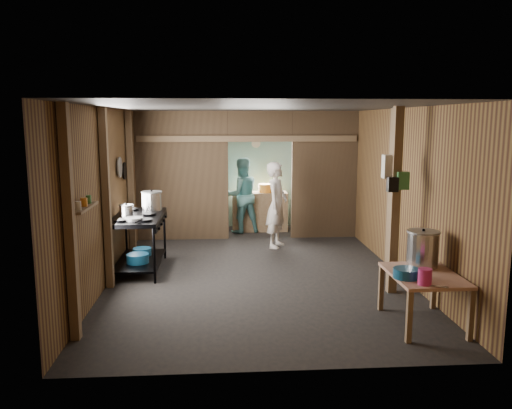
{
  "coord_description": "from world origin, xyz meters",
  "views": [
    {
      "loc": [
        -0.55,
        -8.09,
        2.41
      ],
      "look_at": [
        0.0,
        -0.2,
        1.1
      ],
      "focal_mm": 35.69,
      "sensor_mm": 36.0,
      "label": 1
    }
  ],
  "objects": [
    {
      "name": "floor",
      "position": [
        0.0,
        0.0,
        0.0
      ],
      "size": [
        4.5,
        7.0,
        0.0
      ],
      "primitive_type": "cube",
      "color": "black",
      "rests_on": "ground"
    },
    {
      "name": "ceiling",
      "position": [
        0.0,
        0.0,
        2.6
      ],
      "size": [
        4.5,
        7.0,
        0.0
      ],
      "primitive_type": "cube",
      "color": "#302E2C",
      "rests_on": "ground"
    },
    {
      "name": "wall_back",
      "position": [
        0.0,
        3.5,
        1.3
      ],
      "size": [
        4.5,
        0.0,
        2.6
      ],
      "primitive_type": "cube",
      "color": "brown",
      "rests_on": "ground"
    },
    {
      "name": "wall_front",
      "position": [
        0.0,
        -3.5,
        1.3
      ],
      "size": [
        4.5,
        0.0,
        2.6
      ],
      "primitive_type": "cube",
      "color": "brown",
      "rests_on": "ground"
    },
    {
      "name": "wall_left",
      "position": [
        -2.25,
        0.0,
        1.3
      ],
      "size": [
        0.0,
        7.0,
        2.6
      ],
      "primitive_type": "cube",
      "color": "brown",
      "rests_on": "ground"
    },
    {
      "name": "wall_right",
      "position": [
        2.25,
        0.0,
        1.3
      ],
      "size": [
        0.0,
        7.0,
        2.6
      ],
      "primitive_type": "cube",
      "color": "brown",
      "rests_on": "ground"
    },
    {
      "name": "partition_left",
      "position": [
        -1.32,
        2.2,
        1.3
      ],
      "size": [
        1.85,
        0.1,
        2.6
      ],
      "primitive_type": "cube",
      "color": "brown",
      "rests_on": "floor"
    },
    {
      "name": "partition_right",
      "position": [
        1.57,
        2.2,
        1.3
      ],
      "size": [
        1.35,
        0.1,
        2.6
      ],
      "primitive_type": "cube",
      "color": "brown",
      "rests_on": "floor"
    },
    {
      "name": "partition_header",
      "position": [
        0.25,
        2.2,
        2.3
      ],
      "size": [
        1.3,
        0.1,
        0.6
      ],
      "primitive_type": "cube",
      "color": "brown",
      "rests_on": "wall_back"
    },
    {
      "name": "turquoise_panel",
      "position": [
        0.0,
        3.44,
        1.25
      ],
      "size": [
        4.4,
        0.06,
        2.5
      ],
      "primitive_type": "cube",
      "color": "#7EACA4",
      "rests_on": "wall_back"
    },
    {
      "name": "back_counter",
      "position": [
        0.3,
        2.95,
        0.42
      ],
      "size": [
        1.2,
        0.5,
        0.85
      ],
      "primitive_type": "cube",
      "color": "#776547",
      "rests_on": "floor"
    },
    {
      "name": "wall_clock",
      "position": [
        0.25,
        3.4,
        1.9
      ],
      "size": [
        0.2,
        0.03,
        0.2
      ],
      "primitive_type": "cylinder",
      "rotation": [
        1.57,
        0.0,
        0.0
      ],
      "color": "beige",
      "rests_on": "wall_back"
    },
    {
      "name": "post_left_a",
      "position": [
        -2.18,
        -2.6,
        1.3
      ],
      "size": [
        0.1,
        0.12,
        2.6
      ],
      "primitive_type": "cube",
      "color": "#776547",
      "rests_on": "floor"
    },
    {
      "name": "post_left_b",
      "position": [
        -2.18,
        -0.8,
        1.3
      ],
      "size": [
        0.1,
        0.12,
        2.6
      ],
      "primitive_type": "cube",
      "color": "#776547",
      "rests_on": "floor"
    },
    {
      "name": "post_left_c",
      "position": [
        -2.18,
        1.2,
        1.3
      ],
      "size": [
        0.1,
        0.12,
        2.6
      ],
      "primitive_type": "cube",
      "color": "#776547",
      "rests_on": "floor"
    },
    {
      "name": "post_right",
      "position": [
        2.18,
        -0.2,
        1.3
      ],
      "size": [
        0.1,
        0.12,
        2.6
      ],
      "primitive_type": "cube",
      "color": "#776547",
      "rests_on": "floor"
    },
    {
      "name": "post_free",
      "position": [
        1.85,
        -1.3,
        1.3
      ],
      "size": [
        0.12,
        0.12,
        2.6
      ],
      "primitive_type": "cube",
      "color": "#776547",
      "rests_on": "floor"
    },
    {
      "name": "cross_beam",
      "position": [
        0.0,
        2.15,
        2.05
      ],
      "size": [
        4.4,
        0.12,
        0.12
      ],
      "primitive_type": "cube",
      "color": "#776547",
      "rests_on": "wall_left"
    },
    {
      "name": "pan_lid_big",
      "position": [
        -2.21,
        0.4,
        1.65
      ],
      "size": [
        0.03,
        0.34,
        0.34
      ],
      "primitive_type": "cylinder",
      "rotation": [
        0.0,
        1.57,
        0.0
      ],
      "color": "gray",
      "rests_on": "wall_left"
    },
    {
      "name": "pan_lid_small",
      "position": [
        -2.21,
        0.8,
        1.55
      ],
      "size": [
        0.03,
        0.3,
        0.3
      ],
      "primitive_type": "cylinder",
      "rotation": [
        0.0,
        1.57,
        0.0
      ],
      "color": "black",
      "rests_on": "wall_left"
    },
    {
      "name": "wall_shelf",
      "position": [
        -2.15,
        -2.1,
        1.4
      ],
      "size": [
        0.14,
        0.8,
        0.03
      ],
      "primitive_type": "cube",
      "color": "#776547",
      "rests_on": "wall_left"
    },
    {
      "name": "jar_white",
      "position": [
        -2.15,
        -2.35,
        1.47
      ],
      "size": [
        0.07,
        0.07,
        0.1
      ],
      "primitive_type": "cylinder",
      "color": "beige",
      "rests_on": "wall_shelf"
    },
    {
      "name": "jar_yellow",
      "position": [
        -2.15,
        -2.1,
        1.47
      ],
      "size": [
        0.08,
        0.08,
        0.1
      ],
      "primitive_type": "cylinder",
      "color": "orange",
      "rests_on": "wall_shelf"
    },
    {
      "name": "jar_green",
      "position": [
        -2.15,
        -1.88,
        1.47
      ],
      "size": [
        0.06,
        0.06,
        0.1
      ],
      "primitive_type": "cylinder",
      "color": "#367B3E",
      "rests_on": "wall_shelf"
    },
    {
      "name": "bag_white",
      "position": [
        1.8,
        -1.22,
        1.78
      ],
      "size": [
        0.22,
        0.15,
        0.32
      ],
      "primitive_type": "cube",
      "color": "beige",
      "rests_on": "post_free"
    },
    {
      "name": "bag_green",
      "position": [
        1.92,
        -1.36,
        1.6
      ],
      "size": [
        0.16,
        0.12,
        0.24
      ],
      "primitive_type": "cube",
      "color": "#367B3E",
      "rests_on": "post_free"
    },
    {
      "name": "bag_black",
      "position": [
        1.78,
        -1.38,
        1.55
      ],
      "size": [
        0.14,
        0.1,
        0.2
      ],
      "primitive_type": "cube",
      "color": "black",
      "rests_on": "post_free"
    },
    {
      "name": "gas_range",
      "position": [
        -1.88,
        0.02,
        0.45
      ],
      "size": [
        0.79,
        1.54,
        0.91
      ],
      "primitive_type": null,
      "color": "black",
      "rests_on": "floor"
    },
    {
      "name": "prep_table",
      "position": [
        1.83,
        -2.47,
        0.31
      ],
      "size": [
        0.77,
        1.06,
        0.63
      ],
      "primitive_type": null,
      "color": "tan",
      "rests_on": "floor"
    },
    {
      "name": "stove_pot_large",
      "position": [
        -1.71,
        0.44,
        1.06
      ],
      "size": [
        0.35,
        0.35,
        0.35
      ],
      "primitive_type": null,
      "rotation": [
        0.0,
        0.0,
        0.03
      ],
      "color": "#B7B7BA",
      "rests_on": "gas_range"
    },
    {
      "name": "stove_pot_med",
      "position": [
        -2.05,
        -0.03,
        0.99
      ],
      "size": [
        0.23,
        0.23,
        0.21
      ],
      "primitive_type": null,
      "rotation": [
        0.0,
        0.0,
        0.01
      ],
      "color": "#B7B7BA",
      "rests_on": "gas_range"
    },
    {
      "name": "frying_pan",
      "position": [
        -1.88,
        -0.41,
        0.93
      ],
      "size": [
        0.45,
        0.57,
        0.07
      ],
      "primitive_type": null,
      "rotation": [
        0.0,
        0.0,
        -0.39
      ],
      "color": "gray",
      "rests_on": "gas_range"
    },
    {
      "name": "blue_tub_front",
      "position": [
        -1.88,
        -0.16,
        0.25
      ],
      "size": [
        0.35,
        0.35,
        0.14
      ],
      "primitive_type": "cylinder",
      "color": "navy",
      "rests_on": "gas_range"
    },
    {
      "name": "blue_tub_back",
      "position": [
        -1.88,
        0.29,
        0.24
      ],
      "size": [
        0.31,
        0.31,
        0.12
      ],
      "primitive_type": "cylinder",
      "color": "navy",
      "rests_on": "gas_range"
    },
    {
      "name": "stock_pot",
      "position": [
        1.93,
        -2.16,
        0.84
      ],
      "size": [
        0.53,
        0.53,
        0.47
      ],
      "primitive_type": null,
      "rotation": [
        0.0,
        0.0,
        -0.43
      ],
      "color": "#B7B7BA",
      "rests_on": "prep_table"
    },
    {
      "name": "wash_basin",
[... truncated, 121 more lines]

